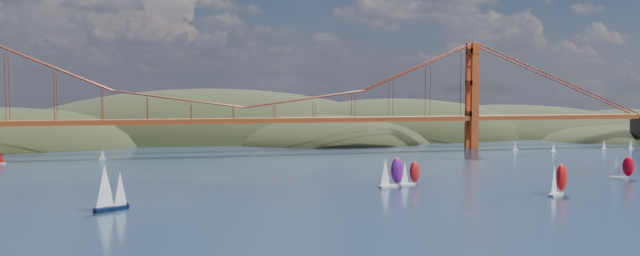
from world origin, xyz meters
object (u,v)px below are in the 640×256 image
object	(u,v)px
sloop_navy	(110,188)
racer_2	(622,167)
racer_rwb	(391,172)
racer_0	(410,173)
racer_1	(558,179)

from	to	relation	value
sloop_navy	racer_2	distance (m)	167.58
sloop_navy	racer_rwb	bearing A→B (deg)	-16.91
racer_2	racer_rwb	distance (m)	83.84
racer_0	racer_rwb	bearing A→B (deg)	-179.22
racer_2	racer_rwb	bearing A→B (deg)	-155.86
racer_0	racer_rwb	xyz separation A→B (m)	(-7.06, -2.11, 0.83)
racer_2	racer_rwb	xyz separation A→B (m)	(-83.84, 0.55, 0.80)
racer_0	racer_2	xyz separation A→B (m)	(76.78, -2.66, 0.03)
sloop_navy	racer_1	size ratio (longest dim) A/B	1.31
racer_0	racer_2	distance (m)	76.83
racer_2	racer_rwb	world-z (taller)	racer_rwb
racer_0	racer_rwb	size ratio (longest dim) A/B	0.83
sloop_navy	racer_rwb	xyz separation A→B (m)	(82.61, 19.85, -0.94)
racer_2	racer_1	bearing A→B (deg)	-124.65
racer_1	racer_2	size ratio (longest dim) A/B	1.16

